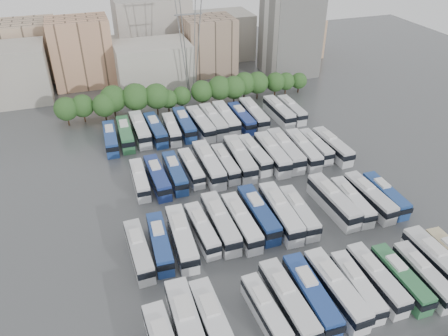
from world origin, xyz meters
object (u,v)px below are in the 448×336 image
object	(u,v)px
bus_r1_s13	(385,195)
bus_r2_s8	(254,154)
bus_r2_s4	(191,168)
bus_r3_s10	(254,114)
bus_r0_s6	(311,295)
bus_r2_s9	(272,153)
bus_r3_s2	(140,129)
bus_r1_s10	(333,201)
bus_r0_s11	(423,275)
bus_r2_s6	(225,163)
bus_r3_s6	(200,123)
bus_r0_s8	(357,286)
bus_r3_s3	(155,129)
bus_r0_s2	(214,325)
bus_r1_s11	(352,201)
bus_r3_s12	(279,111)
bus_r2_s7	(240,158)
bus_r2_s13	(332,146)
bus_r3_s1	(125,134)
bus_r3_s4	(172,129)
bus_r3_s9	(241,118)
bus_r0_s1	(188,329)
bus_r1_s12	(369,197)
bus_r2_s12	(316,146)
electricity_pylon	(189,24)
bus_r0_s9	(376,278)
bus_r3_s8	(226,118)
bus_r0_s5	(288,301)
bus_r1_s8	(299,212)
apartment_tower	(291,29)
bus_r2_s11	(303,149)
bus_r2_s2	(157,177)
bus_r0_s4	(266,311)
bus_r2_s3	(175,172)
bus_r2_s5	(209,164)
bus_r0_s7	(336,289)
bus_r3_s13	(292,109)
bus_r1_s0	(139,250)
bus_r2_s1	(140,179)
bus_r1_s6	(258,213)
bus_r1_s7	(280,212)
bus_r2_s10	(285,150)
bus_r3_s5	(184,124)

from	to	relation	value
bus_r1_s13	bus_r2_s8	xyz separation A→B (m)	(-16.43, 19.94, 0.16)
bus_r2_s4	bus_r3_s10	distance (m)	26.50
bus_r0_s6	bus_r2_s9	size ratio (longest dim) A/B	0.95
bus_r3_s2	bus_r1_s10	bearing A→B (deg)	-55.22
bus_r0_s11	bus_r2_s6	world-z (taller)	bus_r2_s6
bus_r3_s6	bus_r0_s8	bearing A→B (deg)	-85.68
bus_r2_s8	bus_r3_s3	size ratio (longest dim) A/B	0.99
bus_r2_s9	bus_r0_s2	bearing A→B (deg)	-122.16
bus_r1_s11	bus_r3_s2	size ratio (longest dim) A/B	0.89
bus_r1_s10	bus_r3_s12	size ratio (longest dim) A/B	1.02
bus_r2_s7	bus_r2_s13	xyz separation A→B (m)	(19.89, -1.31, -0.20)
bus_r0_s6	bus_r2_s4	distance (m)	35.87
bus_r0_s11	bus_r3_s1	size ratio (longest dim) A/B	0.90
bus_r2_s7	bus_r3_s4	distance (m)	19.69
bus_r0_s11	bus_r3_s9	size ratio (longest dim) A/B	0.93
bus_r0_s1	bus_r3_s6	size ratio (longest dim) A/B	1.04
bus_r1_s12	bus_r1_s13	world-z (taller)	bus_r1_s12
bus_r2_s12	bus_r2_s6	bearing A→B (deg)	-178.83
electricity_pylon	bus_r0_s9	size ratio (longest dim) A/B	2.89
bus_r0_s11	bus_r3_s8	distance (m)	55.53
bus_r0_s5	bus_r0_s6	world-z (taller)	bus_r0_s5
bus_r2_s7	bus_r3_s9	xyz separation A→B (m)	(6.82, 17.13, -0.23)
bus_r0_s2	bus_r1_s8	world-z (taller)	bus_r0_s2
bus_r3_s8	apartment_tower	bearing A→B (deg)	44.36
bus_r2_s11	bus_r2_s9	bearing A→B (deg)	178.94
bus_r2_s2	bus_r3_s1	bearing A→B (deg)	97.75
bus_r3_s6	bus_r2_s12	bearing A→B (deg)	-43.46
bus_r0_s4	bus_r1_s11	world-z (taller)	bus_r1_s11
bus_r2_s3	bus_r3_s6	size ratio (longest dim) A/B	0.88
bus_r2_s5	bus_r1_s13	bearing A→B (deg)	-36.10
bus_r1_s12	bus_r3_s2	xyz separation A→B (m)	(-33.16, 37.79, 0.11)
bus_r3_s12	bus_r0_s7	bearing A→B (deg)	-107.63
bus_r1_s10	bus_r3_s13	world-z (taller)	bus_r1_s10
bus_r0_s6	bus_r1_s0	xyz separation A→B (m)	(-19.77, 15.61, -0.16)
bus_r0_s1	bus_r2_s1	distance (m)	34.49
bus_r2_s6	bus_r3_s6	xyz separation A→B (m)	(0.11, 17.62, 0.28)
bus_r2_s2	bus_r2_s7	xyz separation A→B (m)	(16.59, 1.10, 0.24)
bus_r1_s6	bus_r2_s7	xyz separation A→B (m)	(3.18, 17.17, 0.13)
bus_r2_s13	bus_r3_s12	bearing A→B (deg)	98.70
bus_r0_s11	bus_r1_s6	size ratio (longest dim) A/B	0.88
bus_r2_s8	bus_r2_s4	bearing A→B (deg)	-179.63
bus_r1_s7	bus_r2_s3	xyz separation A→B (m)	(-13.46, 17.59, -0.25)
bus_r2_s2	bus_r2_s10	size ratio (longest dim) A/B	0.89
bus_r2_s13	bus_r3_s13	size ratio (longest dim) A/B	1.04
bus_r3_s13	bus_r2_s12	bearing A→B (deg)	-99.63
bus_r2_s5	bus_r3_s2	world-z (taller)	bus_r2_s5
bus_r3_s8	bus_r3_s5	bearing A→B (deg)	179.09
bus_r2_s10	bus_r0_s4	bearing A→B (deg)	-117.29
bus_r3_s5	bus_r1_s7	bearing A→B (deg)	-78.75
bus_r1_s7	bus_r1_s13	world-z (taller)	bus_r1_s7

